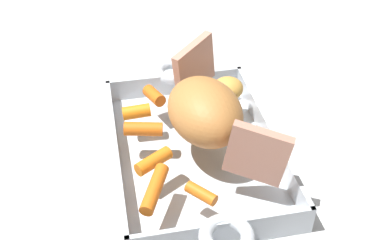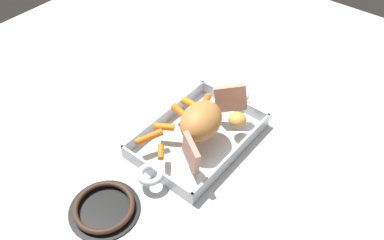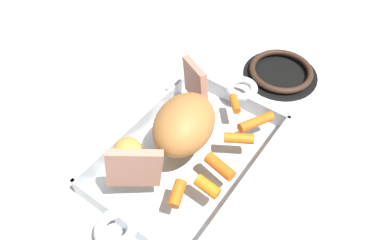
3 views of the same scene
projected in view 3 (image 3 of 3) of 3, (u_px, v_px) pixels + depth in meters
name	position (u px, v px, depth m)	size (l,w,h in m)	color
ground_plane	(189.00, 160.00, 0.66)	(1.88, 1.88, 0.00)	silver
roasting_dish	(189.00, 156.00, 0.65)	(0.43, 0.23, 0.05)	silver
pork_roast	(184.00, 124.00, 0.60)	(0.13, 0.10, 0.08)	#BB793D
roast_slice_outer	(134.00, 169.00, 0.54)	(0.01, 0.08, 0.08)	tan
roast_slice_thick	(195.00, 82.00, 0.67)	(0.01, 0.08, 0.08)	tan
baby_carrot_northeast	(207.00, 187.00, 0.56)	(0.02, 0.02, 0.04)	orange
baby_carrot_center_left	(177.00, 194.00, 0.55)	(0.02, 0.02, 0.04)	orange
baby_carrot_southeast	(256.00, 122.00, 0.64)	(0.02, 0.02, 0.07)	orange
baby_carrot_southwest	(239.00, 138.00, 0.62)	(0.02, 0.02, 0.05)	orange
baby_carrot_short	(220.00, 166.00, 0.58)	(0.02, 0.02, 0.05)	orange
baby_carrot_northwest	(235.00, 104.00, 0.68)	(0.01, 0.01, 0.04)	orange
potato_golden_small	(128.00, 149.00, 0.60)	(0.05, 0.05, 0.03)	gold
stove_burner_rear	(281.00, 72.00, 0.80)	(0.16, 0.16, 0.02)	black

